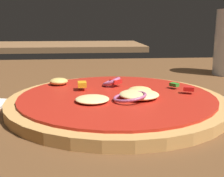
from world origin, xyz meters
TOP-DOWN VIEW (x-y plane):
  - dining_table at (0.00, 0.00)m, footprint 1.33×0.95m
  - pizza at (0.04, -0.04)m, footprint 0.29×0.29m
  - background_table at (-0.14, 1.13)m, footprint 0.89×0.44m

SIDE VIEW (x-z plane):
  - dining_table at x=0.00m, z-range 0.00..0.03m
  - background_table at x=-0.14m, z-range 0.00..0.03m
  - pizza at x=0.04m, z-range 0.02..0.05m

